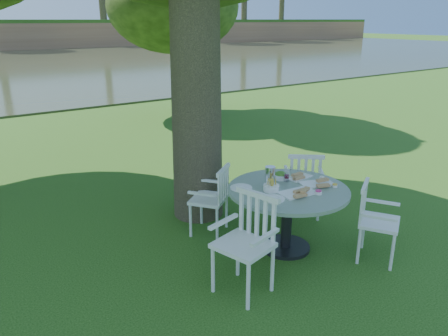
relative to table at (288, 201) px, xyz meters
The scene contains 7 objects.
ground 0.88m from the table, 122.98° to the left, with size 140.00×140.00×0.00m, color #173E0C.
table is the anchor object (origin of this frame).
chair_ne 0.91m from the table, 33.26° to the left, with size 0.62×0.62×0.90m.
chair_nw 0.91m from the table, 118.96° to the left, with size 0.59×0.59×0.86m.
chair_sw 0.90m from the table, 156.88° to the right, with size 0.57×0.59×0.97m.
chair_se 0.92m from the table, 47.53° to the right, with size 0.58×0.57×0.86m.
tableware 0.21m from the table, 115.19° to the left, with size 1.11×0.78×0.23m.
Camera 1 is at (-2.83, -3.80, 2.52)m, focal length 35.00 mm.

